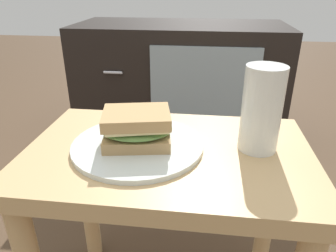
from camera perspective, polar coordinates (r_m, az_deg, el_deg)
The scene contains 5 objects.
side_table at distance 0.66m, azimuth 0.03°, elevation -11.05°, with size 0.56×0.36×0.46m.
tv_cabinet at distance 1.56m, azimuth 2.19°, elevation 7.48°, with size 0.96×0.46×0.58m.
plate at distance 0.62m, azimuth -5.54°, elevation -3.49°, with size 0.26×0.26×0.01m, color silver.
sandwich_front at distance 0.61m, azimuth -5.69°, elevation -0.35°, with size 0.15×0.13×0.07m.
beer_glass at distance 0.61m, azimuth 16.62°, elevation 2.60°, with size 0.07×0.07×0.16m.
Camera 1 is at (0.07, -0.53, 0.76)m, focal length 33.51 mm.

